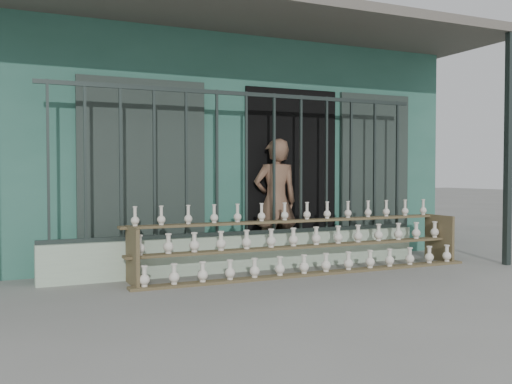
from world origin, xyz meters
name	(u,v)px	position (x,y,z in m)	size (l,w,h in m)	color
ground	(295,289)	(0.00, 0.00, 0.00)	(60.00, 60.00, 0.00)	slate
workshop_building	(179,150)	(0.00, 4.23, 1.62)	(7.40, 6.60, 3.21)	#2F6454
parapet_wall	(246,252)	(0.00, 1.30, 0.23)	(5.00, 0.20, 0.45)	#AEC6AA
security_fence	(246,164)	(0.00, 1.30, 1.35)	(5.00, 0.04, 1.80)	#283330
shelf_rack	(306,243)	(0.62, 0.88, 0.36)	(4.50, 0.68, 0.85)	brown
elderly_woman	(276,201)	(0.58, 1.62, 0.84)	(0.62, 0.41, 1.69)	brown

